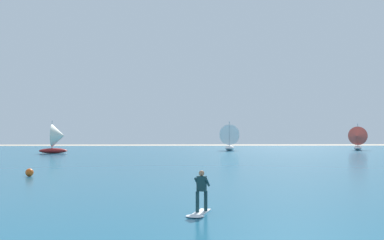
{
  "coord_description": "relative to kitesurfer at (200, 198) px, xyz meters",
  "views": [
    {
      "loc": [
        -0.48,
        -4.78,
        3.3
      ],
      "look_at": [
        0.14,
        14.7,
        3.82
      ],
      "focal_mm": 41.25,
      "sensor_mm": 36.0,
      "label": 1
    }
  ],
  "objects": [
    {
      "name": "sailboat_mid_right",
      "position": [
        8.21,
        59.12,
        1.68
      ],
      "size": [
        3.91,
        4.43,
        4.98
      ],
      "color": "white",
      "rests_on": "ocean"
    },
    {
      "name": "marker_buoy",
      "position": [
        -11.51,
        14.67,
        -0.32
      ],
      "size": [
        0.57,
        0.57,
        0.57
      ],
      "primitive_type": "sphere",
      "color": "#E55919",
      "rests_on": "ocean"
    },
    {
      "name": "sailboat_anchored_offshore",
      "position": [
        -18.75,
        48.57,
        1.62
      ],
      "size": [
        4.21,
        3.59,
        4.86
      ],
      "color": "maroon",
      "rests_on": "ocean"
    },
    {
      "name": "kitesurfer",
      "position": [
        0.0,
        0.0,
        0.0
      ],
      "size": [
        1.16,
        2.03,
        1.67
      ],
      "color": "white",
      "rests_on": "ocean"
    },
    {
      "name": "sailboat_trailing",
      "position": [
        30.38,
        58.46,
        1.52
      ],
      "size": [
        3.69,
        4.13,
        4.62
      ],
      "color": "white",
      "rests_on": "ocean"
    },
    {
      "name": "ocean",
      "position": [
        -0.39,
        38.4,
        -0.65
      ],
      "size": [
        160.0,
        90.0,
        0.1
      ],
      "primitive_type": "cube",
      "color": "#1E607F",
      "rests_on": "ground"
    }
  ]
}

